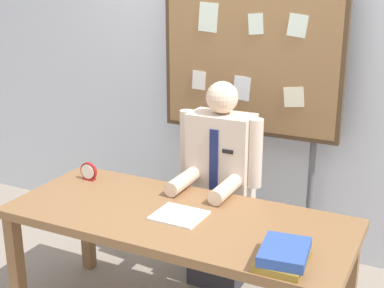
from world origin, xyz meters
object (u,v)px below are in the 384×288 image
Objects in this scene: desk at (178,228)px; desk_clock at (89,172)px; person at (220,194)px; open_notebook at (179,215)px; bulletin_board at (250,59)px; book_stack at (284,255)px.

desk_clock reaches higher than desk.
person is 5.12× the size of open_notebook.
person reaches higher than desk_clock.
person is 0.61m from open_notebook.
person is at bearing 91.85° from open_notebook.
bulletin_board is 6.87× the size of book_stack.
book_stack is at bearing -50.95° from person.
bulletin_board reaches higher than person.
open_notebook is at bearing -88.97° from bulletin_board.
desk_clock reaches higher than book_stack.
book_stack reaches higher than desk.
bulletin_board is 7.55× the size of open_notebook.
open_notebook reaches higher than desk.
book_stack is (0.67, -1.30, -0.66)m from bulletin_board.
desk_clock is at bearing 163.50° from open_notebook.
open_notebook is 2.32× the size of desk_clock.
person is 11.86× the size of desk_clock.
desk_clock is at bearing 162.22° from book_stack.
person reaches higher than desk.
open_notebook is at bearing -46.16° from desk.
open_notebook is 0.80m from desk_clock.
bulletin_board is 17.50× the size of desk_clock.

